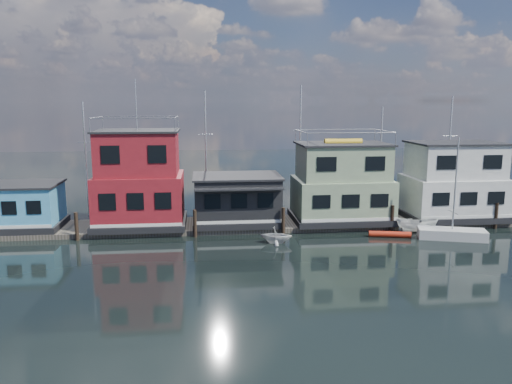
{
  "coord_description": "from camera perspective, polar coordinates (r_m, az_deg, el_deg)",
  "views": [
    {
      "loc": [
        -3.26,
        -29.03,
        10.56
      ],
      "look_at": [
        1.11,
        12.0,
        3.0
      ],
      "focal_mm": 35.0,
      "sensor_mm": 36.0,
      "label": 1
    }
  ],
  "objects": [
    {
      "name": "dinghy_white",
      "position": [
        37.63,
        2.3,
        -4.93
      ],
      "size": [
        2.8,
        2.56,
        1.26
      ],
      "primitive_type": "imported",
      "rotation": [
        0.0,
        0.0,
        1.34
      ],
      "color": "silver",
      "rests_on": "ground"
    },
    {
      "name": "houseboat_red",
      "position": [
        41.87,
        -13.19,
        1.23
      ],
      "size": [
        7.4,
        5.9,
        11.86
      ],
      "color": "black",
      "rests_on": "dock"
    },
    {
      "name": "houseboat_blue",
      "position": [
        44.39,
        -25.35,
        -1.48
      ],
      "size": [
        6.4,
        4.9,
        3.66
      ],
      "color": "black",
      "rests_on": "dock"
    },
    {
      "name": "motorboat",
      "position": [
        42.59,
        17.92,
        -3.62
      ],
      "size": [
        3.46,
        2.09,
        1.25
      ],
      "primitive_type": "imported",
      "rotation": [
        0.0,
        0.0,
        1.28
      ],
      "color": "white",
      "rests_on": "ground"
    },
    {
      "name": "pilings",
      "position": [
        39.49,
        -1.65,
        -3.48
      ],
      "size": [
        42.28,
        0.28,
        2.2
      ],
      "color": "#2D2116",
      "rests_on": "ground"
    },
    {
      "name": "dock",
      "position": [
        42.45,
        -1.49,
        -3.75
      ],
      "size": [
        48.0,
        5.0,
        0.4
      ],
      "primitive_type": "cube",
      "color": "#595147",
      "rests_on": "ground"
    },
    {
      "name": "day_sailer",
      "position": [
        41.64,
        21.48,
        -4.41
      ],
      "size": [
        5.28,
        3.08,
        7.9
      ],
      "rotation": [
        0.0,
        0.0,
        -0.3
      ],
      "color": "silver",
      "rests_on": "ground"
    },
    {
      "name": "houseboat_green",
      "position": [
        43.26,
        9.78,
        0.9
      ],
      "size": [
        8.4,
        5.9,
        7.03
      ],
      "color": "black",
      "rests_on": "dock"
    },
    {
      "name": "red_kayak",
      "position": [
        40.68,
        15.05,
        -4.68
      ],
      "size": [
        3.26,
        1.18,
        0.47
      ],
      "primitive_type": "cylinder",
      "rotation": [
        0.0,
        1.57,
        -0.22
      ],
      "color": "red",
      "rests_on": "ground"
    },
    {
      "name": "ground",
      "position": [
        31.06,
        0.31,
        -9.49
      ],
      "size": [
        160.0,
        160.0,
        0.0
      ],
      "primitive_type": "plane",
      "color": "black",
      "rests_on": "ground"
    },
    {
      "name": "houseboat_white",
      "position": [
        46.97,
        21.61,
        1.05
      ],
      "size": [
        8.4,
        5.9,
        6.66
      ],
      "color": "black",
      "rests_on": "dock"
    },
    {
      "name": "houseboat_dark",
      "position": [
        41.9,
        -2.18,
        -0.83
      ],
      "size": [
        7.4,
        6.1,
        4.06
      ],
      "color": "black",
      "rests_on": "dock"
    },
    {
      "name": "background_masts",
      "position": [
        47.97,
        3.59,
        4.37
      ],
      "size": [
        36.4,
        0.16,
        12.0
      ],
      "color": "silver",
      "rests_on": "ground"
    }
  ]
}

